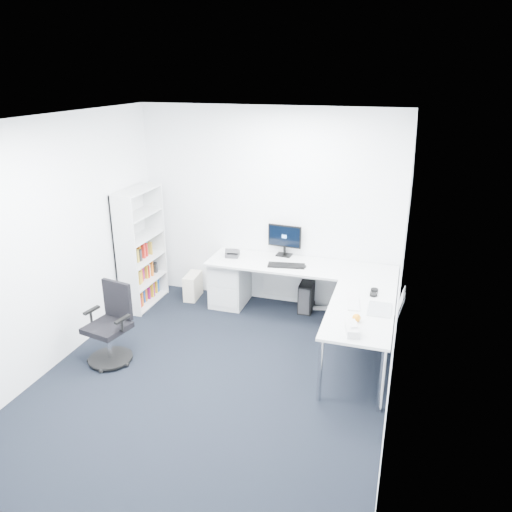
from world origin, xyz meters
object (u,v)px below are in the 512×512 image
(l_desk, at_px, (294,301))
(monitor, at_px, (284,240))
(bookshelf, at_px, (141,248))
(laptop, at_px, (381,299))
(task_chair, at_px, (107,326))

(l_desk, xyz_separation_m, monitor, (-0.30, 0.62, 0.58))
(bookshelf, bearing_deg, monitor, 16.83)
(l_desk, bearing_deg, laptop, -32.65)
(monitor, height_order, laptop, monitor)
(task_chair, bearing_deg, l_desk, 49.39)
(l_desk, height_order, task_chair, task_chair)
(l_desk, distance_m, laptop, 1.37)
(task_chair, xyz_separation_m, laptop, (2.88, 0.74, 0.39))
(l_desk, bearing_deg, task_chair, -141.47)
(bookshelf, xyz_separation_m, monitor, (1.88, 0.57, 0.12))
(bookshelf, relative_size, laptop, 4.62)
(bookshelf, relative_size, monitor, 3.54)
(l_desk, relative_size, bookshelf, 1.50)
(l_desk, height_order, monitor, monitor)
(bookshelf, distance_m, laptop, 3.34)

